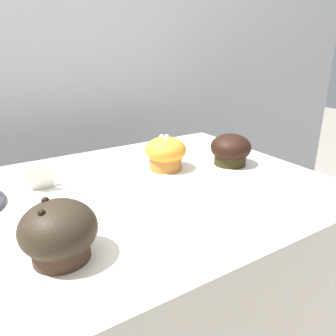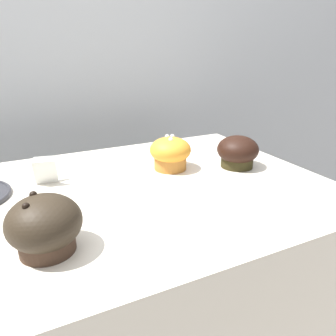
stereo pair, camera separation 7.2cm
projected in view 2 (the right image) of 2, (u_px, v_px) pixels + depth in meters
name	position (u px, v px, depth m)	size (l,w,h in m)	color
wall_back	(60.00, 128.00, 1.20)	(3.20, 0.10, 1.80)	#B2B7BC
muffin_front_center	(238.00, 152.00, 0.84)	(0.11, 0.11, 0.08)	#2E2813
muffin_back_left	(45.00, 226.00, 0.49)	(0.11, 0.11, 0.09)	#412C20
muffin_back_right	(170.00, 153.00, 0.83)	(0.10, 0.10, 0.09)	#C07831
price_card	(46.00, 171.00, 0.74)	(0.06, 0.05, 0.06)	white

